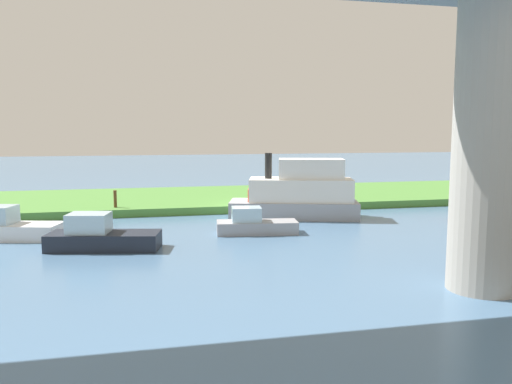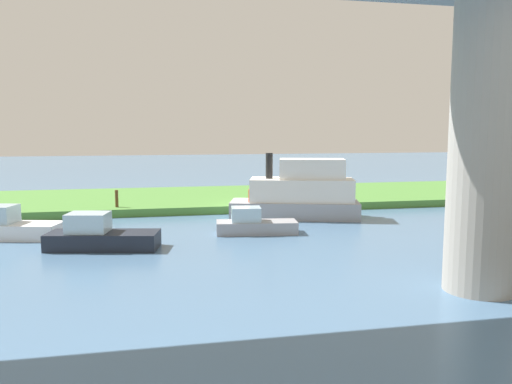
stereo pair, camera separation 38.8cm
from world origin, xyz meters
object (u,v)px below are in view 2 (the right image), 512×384
Objects in this scene: skiff_small at (100,236)px; riverboat_paddlewheel at (492,214)px; pontoon_yellow at (7,227)px; houseboat_blue at (299,194)px; person_on_bank at (292,189)px; mooring_post at (117,199)px; motorboat_red at (254,224)px; bridge_pylon at (486,146)px.

skiff_small is 1.15× the size of riverboat_paddlewheel.
houseboat_blue is at bearing -170.16° from pontoon_yellow.
person_on_bank is 5.27m from houseboat_blue.
motorboat_red is at bearing 134.39° from mooring_post.
riverboat_paddlewheel is (-10.54, 3.83, -0.97)m from houseboat_blue.
houseboat_blue is 12.72m from skiff_small.
bridge_pylon is 15.40m from houseboat_blue.
motorboat_red is 0.96× the size of riverboat_paddlewheel.
houseboat_blue is (1.80, -14.93, -3.36)m from bridge_pylon.
riverboat_paddlewheel reaches higher than motorboat_red.
skiff_small is 21.82m from riverboat_paddlewheel.
mooring_post is at bearing -18.58° from riverboat_paddlewheel.
pontoon_yellow is (12.23, -1.33, 0.09)m from motorboat_red.
mooring_post is 10.48m from motorboat_red.
mooring_post reaches higher than riverboat_paddlewheel.
person_on_bank is 13.14m from riverboat_paddlewheel.
houseboat_blue reaches higher than mooring_post.
person_on_bank is 0.27× the size of skiff_small.
houseboat_blue reaches higher than skiff_small.
bridge_pylon is 14.77m from riverboat_paddlewheel.
motorboat_red is at bearing 48.27° from houseboat_blue.
bridge_pylon reaches higher than mooring_post.
houseboat_blue is 1.56× the size of pontoon_yellow.
person_on_bank is at bearing -137.39° from skiff_small.
person_on_bank is (0.81, -20.09, -3.63)m from bridge_pylon.
person_on_bank is 12.08m from mooring_post.
bridge_pylon is 20.44m from person_on_bank.
person_on_bank reaches higher than mooring_post.
pontoon_yellow is 1.16× the size of riverboat_paddlewheel.
pontoon_yellow is at bearing 25.16° from person_on_bank.
motorboat_red is 0.83× the size of skiff_small.
motorboat_red is at bearing -165.58° from skiff_small.
mooring_post reaches higher than motorboat_red.
mooring_post is 0.13× the size of houseboat_blue.
motorboat_red is (3.64, 4.08, -0.97)m from houseboat_blue.
mooring_post is at bearing -17.20° from houseboat_blue.
mooring_post is 9.43m from skiff_small.
skiff_small reaches higher than motorboat_red.
riverboat_paddlewheel is (-14.18, -0.25, 0.01)m from motorboat_red.
motorboat_red is (-7.32, 7.48, -0.55)m from mooring_post.
bridge_pylon reaches higher than skiff_small.
mooring_post is (12.76, -18.32, -3.78)m from bridge_pylon.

